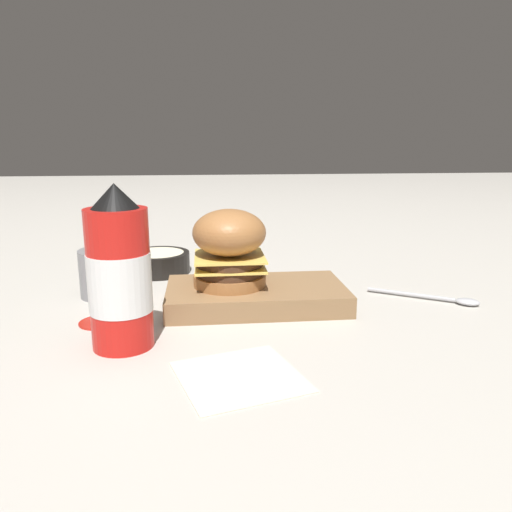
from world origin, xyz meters
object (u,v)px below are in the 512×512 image
(fries_basket, at_px, (107,270))
(spoon, at_px, (444,299))
(burger, at_px, (229,247))
(ketchup_bottle, at_px, (120,275))
(side_bowl, at_px, (158,262))
(serving_board, at_px, (256,296))

(fries_basket, xyz_separation_m, spoon, (-0.57, 0.10, -0.04))
(burger, height_order, ketchup_bottle, ketchup_bottle)
(ketchup_bottle, xyz_separation_m, side_bowl, (-0.01, -0.37, -0.07))
(burger, distance_m, ketchup_bottle, 0.21)
(serving_board, bearing_deg, side_bowl, -51.68)
(ketchup_bottle, bearing_deg, burger, -134.34)
(fries_basket, bearing_deg, ketchup_bottle, 104.99)
(serving_board, relative_size, burger, 2.31)
(fries_basket, xyz_separation_m, side_bowl, (-0.08, -0.14, -0.02))
(side_bowl, height_order, spoon, side_bowl)
(burger, bearing_deg, serving_board, 169.08)
(burger, distance_m, fries_basket, 0.23)
(side_bowl, xyz_separation_m, spoon, (-0.49, 0.24, -0.02))
(side_bowl, distance_m, spoon, 0.55)
(ketchup_bottle, distance_m, spoon, 0.53)
(serving_board, relative_size, ketchup_bottle, 1.35)
(burger, relative_size, ketchup_bottle, 0.58)
(fries_basket, distance_m, spoon, 0.58)
(serving_board, xyz_separation_m, side_bowl, (0.18, -0.22, 0.01))
(ketchup_bottle, distance_m, fries_basket, 0.24)
(burger, bearing_deg, spoon, 176.19)
(serving_board, bearing_deg, fries_basket, -17.91)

